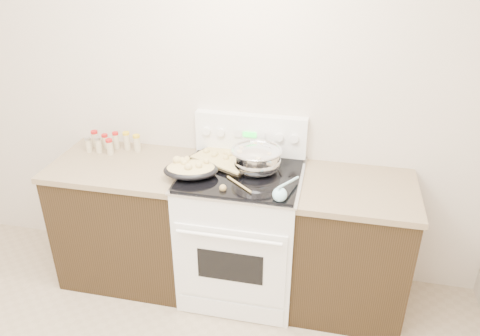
# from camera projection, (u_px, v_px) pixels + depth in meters

# --- Properties ---
(room_shell) EXTENTS (4.10, 3.60, 2.75)m
(room_shell) POSITION_uv_depth(u_px,v_px,m) (38.00, 155.00, 1.46)
(room_shell) COLOR beige
(room_shell) RESTS_ON ground
(counter_left) EXTENTS (0.93, 0.67, 0.92)m
(counter_left) POSITION_uv_depth(u_px,v_px,m) (129.00, 219.00, 3.37)
(counter_left) COLOR black
(counter_left) RESTS_ON ground
(counter_right) EXTENTS (0.73, 0.67, 0.92)m
(counter_right) POSITION_uv_depth(u_px,v_px,m) (350.00, 247.00, 3.07)
(counter_right) COLOR black
(counter_right) RESTS_ON ground
(kitchen_range) EXTENTS (0.78, 0.73, 1.22)m
(kitchen_range) POSITION_uv_depth(u_px,v_px,m) (242.00, 231.00, 3.19)
(kitchen_range) COLOR white
(kitchen_range) RESTS_ON ground
(mixing_bowl) EXTENTS (0.37, 0.37, 0.19)m
(mixing_bowl) POSITION_uv_depth(u_px,v_px,m) (256.00, 159.00, 2.97)
(mixing_bowl) COLOR silver
(mixing_bowl) RESTS_ON kitchen_range
(roasting_pan) EXTENTS (0.39, 0.31, 0.11)m
(roasting_pan) POSITION_uv_depth(u_px,v_px,m) (191.00, 169.00, 2.92)
(roasting_pan) COLOR black
(roasting_pan) RESTS_ON kitchen_range
(baking_sheet) EXTENTS (0.54, 0.47, 0.06)m
(baking_sheet) POSITION_uv_depth(u_px,v_px,m) (226.00, 159.00, 3.11)
(baking_sheet) COLOR black
(baking_sheet) RESTS_ON kitchen_range
(wooden_spoon) EXTENTS (0.20, 0.18, 0.04)m
(wooden_spoon) POSITION_uv_depth(u_px,v_px,m) (229.00, 187.00, 2.79)
(wooden_spoon) COLOR #A6884B
(wooden_spoon) RESTS_ON kitchen_range
(blue_ladle) EXTENTS (0.13, 0.28, 0.11)m
(blue_ladle) POSITION_uv_depth(u_px,v_px,m) (281.00, 193.00, 2.68)
(blue_ladle) COLOR #A1DCF0
(blue_ladle) RESTS_ON kitchen_range
(spice_jars) EXTENTS (0.38, 0.15, 0.13)m
(spice_jars) POSITION_uv_depth(u_px,v_px,m) (111.00, 142.00, 3.30)
(spice_jars) COLOR #BFB28C
(spice_jars) RESTS_ON counter_left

